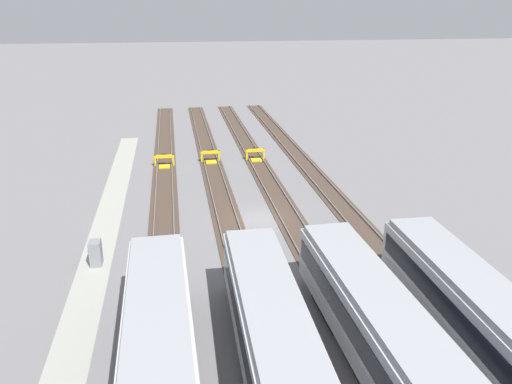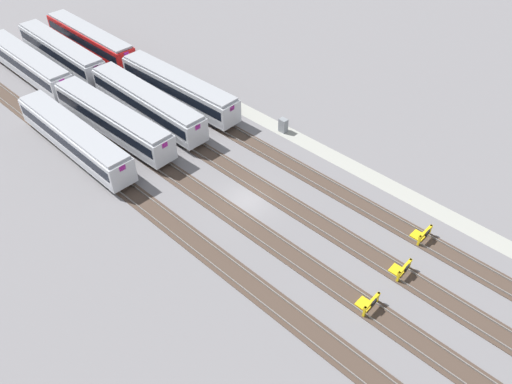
{
  "view_description": "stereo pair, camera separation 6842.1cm",
  "coord_description": "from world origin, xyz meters",
  "px_view_note": "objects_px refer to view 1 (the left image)",
  "views": [
    {
      "loc": [
        33.83,
        -5.91,
        15.07
      ],
      "look_at": [
        -1.18,
        0.0,
        1.8
      ],
      "focal_mm": 35.0,
      "sensor_mm": 36.0,
      "label": 1
    },
    {
      "loc": [
        -24.81,
        24.87,
        32.23
      ],
      "look_at": [
        -1.18,
        0.0,
        1.8
      ],
      "focal_mm": 35.0,
      "sensor_mm": 36.0,
      "label": 2
    }
  ],
  "objects_px": {
    "electrical_cabinet": "(96,253)",
    "subway_car_front_row_right_inner": "(497,335)",
    "subway_car_back_row_centre": "(280,360)",
    "bumper_stop_nearest_track": "(164,162)",
    "subway_car_front_row_rightmost": "(159,374)",
    "subway_car_front_row_centre": "(392,347)",
    "bumper_stop_near_inner_track": "(211,157)",
    "bumper_stop_middle_track": "(256,155)"
  },
  "relations": [
    {
      "from": "electrical_cabinet",
      "to": "subway_car_front_row_right_inner",
      "type": "bearing_deg",
      "value": 54.28
    },
    {
      "from": "subway_car_back_row_centre",
      "to": "bumper_stop_nearest_track",
      "type": "distance_m",
      "value": 33.15
    },
    {
      "from": "subway_car_front_row_rightmost",
      "to": "subway_car_back_row_centre",
      "type": "relative_size",
      "value": 1.0
    },
    {
      "from": "subway_car_front_row_rightmost",
      "to": "subway_car_front_row_centre",
      "type": "bearing_deg",
      "value": 90.0
    },
    {
      "from": "subway_car_front_row_centre",
      "to": "subway_car_front_row_rightmost",
      "type": "distance_m",
      "value": 9.34
    },
    {
      "from": "subway_car_back_row_centre",
      "to": "subway_car_front_row_rightmost",
      "type": "bearing_deg",
      "value": -90.0
    },
    {
      "from": "subway_car_front_row_rightmost",
      "to": "electrical_cabinet",
      "type": "height_order",
      "value": "subway_car_front_row_rightmost"
    },
    {
      "from": "subway_car_front_row_centre",
      "to": "bumper_stop_nearest_track",
      "type": "distance_m",
      "value": 34.13
    },
    {
      "from": "subway_car_front_row_right_inner",
      "to": "bumper_stop_nearest_track",
      "type": "xyz_separation_m",
      "value": [
        -32.78,
        -14.07,
        -1.53
      ]
    },
    {
      "from": "subway_car_front_row_centre",
      "to": "subway_car_back_row_centre",
      "type": "height_order",
      "value": "same"
    },
    {
      "from": "subway_car_front_row_right_inner",
      "to": "subway_car_front_row_rightmost",
      "type": "distance_m",
      "value": 14.04
    },
    {
      "from": "subway_car_front_row_right_inner",
      "to": "bumper_stop_near_inner_track",
      "type": "height_order",
      "value": "subway_car_front_row_right_inner"
    },
    {
      "from": "bumper_stop_nearest_track",
      "to": "bumper_stop_middle_track",
      "type": "relative_size",
      "value": 1.0
    },
    {
      "from": "subway_car_front_row_centre",
      "to": "bumper_stop_middle_track",
      "type": "bearing_deg",
      "value": -179.97
    },
    {
      "from": "bumper_stop_near_inner_track",
      "to": "electrical_cabinet",
      "type": "relative_size",
      "value": 1.25
    },
    {
      "from": "subway_car_front_row_centre",
      "to": "subway_car_front_row_rightmost",
      "type": "bearing_deg",
      "value": -90.0
    },
    {
      "from": "bumper_stop_near_inner_track",
      "to": "subway_car_front_row_rightmost",
      "type": "bearing_deg",
      "value": -7.9
    },
    {
      "from": "subway_car_front_row_rightmost",
      "to": "bumper_stop_nearest_track",
      "type": "bearing_deg",
      "value": -179.95
    },
    {
      "from": "subway_car_front_row_rightmost",
      "to": "electrical_cabinet",
      "type": "relative_size",
      "value": 11.28
    },
    {
      "from": "bumper_stop_nearest_track",
      "to": "bumper_stop_near_inner_track",
      "type": "bearing_deg",
      "value": 99.14
    },
    {
      "from": "subway_car_front_row_rightmost",
      "to": "subway_car_back_row_centre",
      "type": "height_order",
      "value": "same"
    },
    {
      "from": "electrical_cabinet",
      "to": "subway_car_back_row_centre",
      "type": "bearing_deg",
      "value": 33.92
    },
    {
      "from": "subway_car_front_row_centre",
      "to": "subway_car_front_row_rightmost",
      "type": "xyz_separation_m",
      "value": [
        0.0,
        -9.34,
        0.0
      ]
    },
    {
      "from": "subway_car_front_row_rightmost",
      "to": "bumper_stop_near_inner_track",
      "type": "relative_size",
      "value": 9.0
    },
    {
      "from": "bumper_stop_nearest_track",
      "to": "subway_car_front_row_right_inner",
      "type": "bearing_deg",
      "value": 23.24
    },
    {
      "from": "bumper_stop_nearest_track",
      "to": "bumper_stop_near_inner_track",
      "type": "height_order",
      "value": "same"
    },
    {
      "from": "subway_car_front_row_right_inner",
      "to": "electrical_cabinet",
      "type": "distance_m",
      "value": 22.39
    },
    {
      "from": "subway_car_front_row_right_inner",
      "to": "bumper_stop_middle_track",
      "type": "xyz_separation_m",
      "value": [
        -33.48,
        -4.72,
        -1.53
      ]
    },
    {
      "from": "subway_car_front_row_rightmost",
      "to": "subway_car_back_row_centre",
      "type": "distance_m",
      "value": 4.67
    },
    {
      "from": "bumper_stop_nearest_track",
      "to": "subway_car_front_row_rightmost",
      "type": "bearing_deg",
      "value": 0.05
    },
    {
      "from": "bumper_stop_nearest_track",
      "to": "bumper_stop_near_inner_track",
      "type": "relative_size",
      "value": 1.0
    },
    {
      "from": "subway_car_front_row_rightmost",
      "to": "bumper_stop_nearest_track",
      "type": "relative_size",
      "value": 9.01
    },
    {
      "from": "electrical_cabinet",
      "to": "subway_car_front_row_rightmost",
      "type": "bearing_deg",
      "value": 17.47
    },
    {
      "from": "subway_car_front_row_centre",
      "to": "subway_car_front_row_right_inner",
      "type": "height_order",
      "value": "same"
    },
    {
      "from": "subway_car_front_row_rightmost",
      "to": "bumper_stop_nearest_track",
      "type": "height_order",
      "value": "subway_car_front_row_rightmost"
    },
    {
      "from": "subway_car_front_row_right_inner",
      "to": "electrical_cabinet",
      "type": "bearing_deg",
      "value": -125.72
    },
    {
      "from": "subway_car_front_row_centre",
      "to": "bumper_stop_nearest_track",
      "type": "relative_size",
      "value": 9.01
    },
    {
      "from": "subway_car_front_row_rightmost",
      "to": "bumper_stop_near_inner_track",
      "type": "xyz_separation_m",
      "value": [
        -33.53,
        4.66,
        -1.53
      ]
    },
    {
      "from": "subway_car_front_row_centre",
      "to": "subway_car_front_row_right_inner",
      "type": "relative_size",
      "value": 1.0
    },
    {
      "from": "subway_car_front_row_centre",
      "to": "bumper_stop_nearest_track",
      "type": "height_order",
      "value": "subway_car_front_row_centre"
    },
    {
      "from": "subway_car_front_row_rightmost",
      "to": "bumper_stop_near_inner_track",
      "type": "distance_m",
      "value": 33.89
    },
    {
      "from": "subway_car_back_row_centre",
      "to": "bumper_stop_near_inner_track",
      "type": "distance_m",
      "value": 33.57
    }
  ]
}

